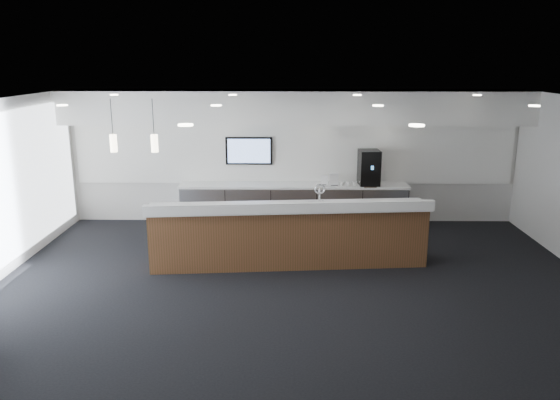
{
  "coord_description": "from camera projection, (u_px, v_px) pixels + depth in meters",
  "views": [
    {
      "loc": [
        -0.14,
        -8.17,
        3.63
      ],
      "look_at": [
        -0.27,
        1.3,
        1.19
      ],
      "focal_mm": 35.0,
      "sensor_mm": 36.0,
      "label": 1
    }
  ],
  "objects": [
    {
      "name": "info_sign_left",
      "position": [
        324.0,
        180.0,
        12.01
      ],
      "size": [
        0.16,
        0.05,
        0.21
      ],
      "primitive_type": "cube",
      "rotation": [
        0.0,
        0.0,
        -0.23
      ],
      "color": "white",
      "rests_on": "back_credenza"
    },
    {
      "name": "pendant_left",
      "position": [
        152.0,
        145.0,
        9.06
      ],
      "size": [
        0.12,
        0.12,
        0.3
      ],
      "primitive_type": "cylinder",
      "color": "#FFEEC6",
      "rests_on": "ceiling"
    },
    {
      "name": "cup_5",
      "position": [
        342.0,
        183.0,
        11.97
      ],
      "size": [
        0.11,
        0.11,
        0.1
      ],
      "primitive_type": "imported",
      "rotation": [
        0.0,
        0.0,
        3.23
      ],
      "color": "white",
      "rests_on": "back_credenza"
    },
    {
      "name": "coffee_machine",
      "position": [
        369.0,
        167.0,
        11.97
      ],
      "size": [
        0.46,
        0.58,
        0.77
      ],
      "rotation": [
        0.0,
        0.0,
        0.06
      ],
      "color": "black",
      "rests_on": "back_credenza"
    },
    {
      "name": "pendant_right",
      "position": [
        110.0,
        145.0,
        9.07
      ],
      "size": [
        0.12,
        0.12,
        0.3
      ],
      "primitive_type": "cylinder",
      "color": "#FFEEC6",
      "rests_on": "ceiling"
    },
    {
      "name": "ground",
      "position": [
        296.0,
        291.0,
        8.82
      ],
      "size": [
        10.0,
        10.0,
        0.0
      ],
      "primitive_type": "plane",
      "color": "black",
      "rests_on": "ground"
    },
    {
      "name": "back_credenza",
      "position": [
        293.0,
        205.0,
        12.22
      ],
      "size": [
        5.06,
        0.66,
        0.95
      ],
      "color": "gray",
      "rests_on": "ground"
    },
    {
      "name": "info_sign_right",
      "position": [
        334.0,
        179.0,
        11.95
      ],
      "size": [
        0.2,
        0.05,
        0.27
      ],
      "primitive_type": "cube",
      "rotation": [
        0.0,
        0.0,
        0.16
      ],
      "color": "white",
      "rests_on": "back_credenza"
    },
    {
      "name": "service_counter",
      "position": [
        289.0,
        234.0,
        9.83
      ],
      "size": [
        5.05,
        1.26,
        1.49
      ],
      "rotation": [
        0.0,
        0.0,
        0.09
      ],
      "color": "#52371B",
      "rests_on": "ground"
    },
    {
      "name": "cup_4",
      "position": [
        348.0,
        183.0,
        11.97
      ],
      "size": [
        0.14,
        0.14,
        0.1
      ],
      "primitive_type": "imported",
      "rotation": [
        0.0,
        0.0,
        2.58
      ],
      "color": "white",
      "rests_on": "back_credenza"
    },
    {
      "name": "soffit_bulkhead",
      "position": [
        294.0,
        107.0,
        11.59
      ],
      "size": [
        10.0,
        0.9,
        0.7
      ],
      "primitive_type": "cube",
      "color": "white",
      "rests_on": "back_wall"
    },
    {
      "name": "cup_0",
      "position": [
        374.0,
        183.0,
        11.96
      ],
      "size": [
        0.1,
        0.1,
        0.1
      ],
      "primitive_type": "imported",
      "color": "white",
      "rests_on": "back_credenza"
    },
    {
      "name": "cup_1",
      "position": [
        367.0,
        183.0,
        11.96
      ],
      "size": [
        0.14,
        0.14,
        0.1
      ],
      "primitive_type": "imported",
      "rotation": [
        0.0,
        0.0,
        0.65
      ],
      "color": "white",
      "rests_on": "back_credenza"
    },
    {
      "name": "ceiling",
      "position": [
        297.0,
        103.0,
        8.07
      ],
      "size": [
        10.0,
        8.0,
        0.02
      ],
      "primitive_type": "cube",
      "color": "black",
      "rests_on": "back_wall"
    },
    {
      "name": "wall_tv",
      "position": [
        249.0,
        151.0,
        12.2
      ],
      "size": [
        1.05,
        0.08,
        0.62
      ],
      "color": "black",
      "rests_on": "back_wall"
    },
    {
      "name": "cup_3",
      "position": [
        355.0,
        183.0,
        11.97
      ],
      "size": [
        0.13,
        0.13,
        0.1
      ],
      "primitive_type": "imported",
      "rotation": [
        0.0,
        0.0,
        1.94
      ],
      "color": "white",
      "rests_on": "back_credenza"
    },
    {
      "name": "cup_2",
      "position": [
        361.0,
        183.0,
        11.97
      ],
      "size": [
        0.13,
        0.13,
        0.1
      ],
      "primitive_type": "imported",
      "rotation": [
        0.0,
        0.0,
        1.29
      ],
      "color": "white",
      "rests_on": "back_credenza"
    },
    {
      "name": "back_wall",
      "position": [
        294.0,
        157.0,
        12.32
      ],
      "size": [
        10.0,
        0.02,
        3.0
      ],
      "primitive_type": "cube",
      "color": "silver",
      "rests_on": "ground"
    },
    {
      "name": "alcove_panel",
      "position": [
        294.0,
        153.0,
        12.26
      ],
      "size": [
        9.8,
        0.06,
        1.4
      ],
      "primitive_type": "cube",
      "color": "white",
      "rests_on": "back_wall"
    },
    {
      "name": "ceiling_can_lights",
      "position": [
        297.0,
        105.0,
        8.08
      ],
      "size": [
        7.0,
        5.0,
        0.02
      ],
      "primitive_type": null,
      "color": "white",
      "rests_on": "ceiling"
    }
  ]
}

